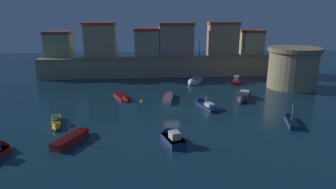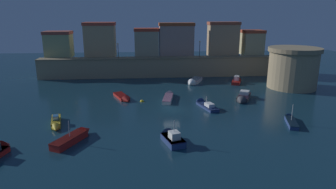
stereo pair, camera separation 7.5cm
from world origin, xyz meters
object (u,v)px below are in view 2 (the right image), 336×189
(quay_lamp_1, at_px, (200,46))
(moored_boat_9, at_px, (204,104))
(moored_boat_1, at_px, (194,81))
(moored_boat_10, at_px, (243,98))
(moored_boat_6, at_px, (171,137))
(moored_boat_0, at_px, (290,120))
(moored_boat_7, at_px, (74,137))
(moored_boat_4, at_px, (237,81))
(moored_boat_8, at_px, (169,97))
(mooring_buoy_0, at_px, (142,102))
(fortress_tower, at_px, (293,68))
(quay_lamp_0, at_px, (118,48))
(moored_boat_5, at_px, (56,123))
(moored_boat_2, at_px, (124,98))

(quay_lamp_1, bearing_deg, moored_boat_9, -98.67)
(moored_boat_1, height_order, moored_boat_10, moored_boat_10)
(quay_lamp_1, height_order, moored_boat_10, quay_lamp_1)
(moored_boat_6, bearing_deg, moored_boat_0, -91.01)
(moored_boat_7, bearing_deg, moored_boat_0, -55.83)
(moored_boat_4, bearing_deg, moored_boat_0, -157.31)
(quay_lamp_1, bearing_deg, moored_boat_1, -108.68)
(moored_boat_4, height_order, moored_boat_10, moored_boat_4)
(moored_boat_9, distance_m, moored_boat_10, 7.74)
(quay_lamp_1, xyz_separation_m, moored_boat_8, (-8.87, -18.52, -6.59))
(moored_boat_4, height_order, mooring_buoy_0, moored_boat_4)
(fortress_tower, relative_size, quay_lamp_1, 2.76)
(quay_lamp_0, xyz_separation_m, moored_boat_1, (16.12, -7.63, -6.31))
(moored_boat_4, xyz_separation_m, moored_boat_7, (-28.13, -27.47, 0.01))
(moored_boat_5, relative_size, mooring_buoy_0, 8.84)
(moored_boat_10, xyz_separation_m, mooring_buoy_0, (-17.23, 0.69, -0.43))
(quay_lamp_0, bearing_deg, quay_lamp_1, 0.00)
(quay_lamp_0, distance_m, moored_boat_2, 19.63)
(moored_boat_2, bearing_deg, quay_lamp_0, 164.70)
(moored_boat_7, xyz_separation_m, moored_boat_8, (12.55, 16.64, -0.12))
(moored_boat_5, distance_m, moored_boat_6, 16.00)
(quay_lamp_1, relative_size, moored_boat_2, 0.59)
(moored_boat_10, bearing_deg, moored_boat_9, -43.15)
(moored_boat_1, relative_size, moored_boat_4, 1.22)
(moored_boat_2, distance_m, moored_boat_4, 25.73)
(moored_boat_9, bearing_deg, moored_boat_0, -144.77)
(quay_lamp_1, height_order, moored_boat_8, quay_lamp_1)
(moored_boat_2, distance_m, moored_boat_10, 20.53)
(fortress_tower, height_order, moored_boat_1, fortress_tower)
(moored_boat_10, bearing_deg, fortress_tower, 149.43)
(moored_boat_5, xyz_separation_m, moored_boat_9, (21.33, 6.80, -0.11))
(moored_boat_5, bearing_deg, fortress_tower, 99.32)
(moored_boat_1, xyz_separation_m, moored_boat_7, (-18.84, -27.53, 0.03))
(fortress_tower, height_order, moored_boat_9, fortress_tower)
(moored_boat_4, bearing_deg, moored_boat_9, 169.44)
(moored_boat_9, height_order, mooring_buoy_0, moored_boat_9)
(moored_boat_9, bearing_deg, quay_lamp_1, -24.44)
(moored_boat_1, height_order, moored_boat_4, moored_boat_4)
(moored_boat_9, bearing_deg, quay_lamp_0, 17.21)
(moored_boat_8, xyz_separation_m, moored_boat_9, (5.31, -4.81, -0.03))
(moored_boat_0, bearing_deg, moored_boat_7, 114.04)
(fortress_tower, bearing_deg, moored_boat_8, -167.33)
(moored_boat_2, bearing_deg, moored_boat_5, -56.64)
(quay_lamp_1, bearing_deg, fortress_tower, -38.50)
(mooring_buoy_0, bearing_deg, moored_boat_5, -138.47)
(moored_boat_9, height_order, moored_boat_10, moored_boat_9)
(moored_boat_8, height_order, moored_boat_9, moored_boat_9)
(moored_boat_5, bearing_deg, moored_boat_4, 111.92)
(moored_boat_0, xyz_separation_m, moored_boat_6, (-16.86, -4.75, 0.18))
(moored_boat_0, distance_m, moored_boat_7, 28.33)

